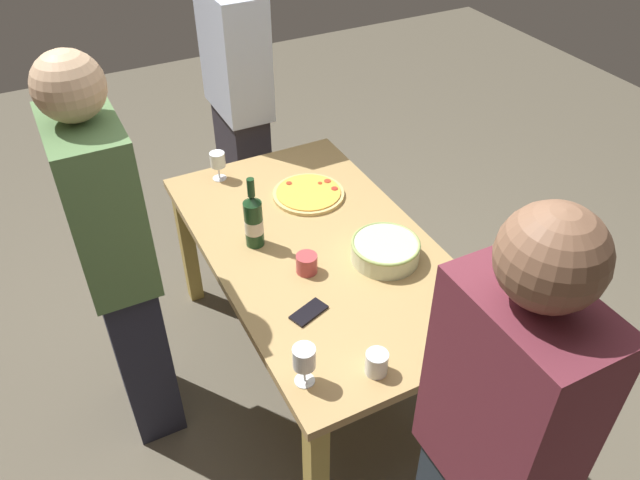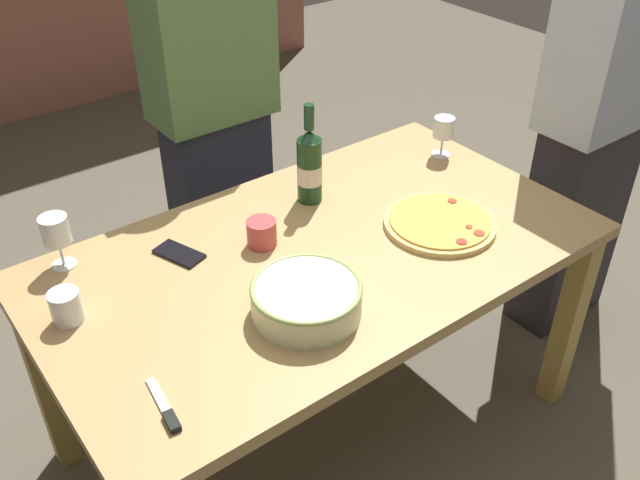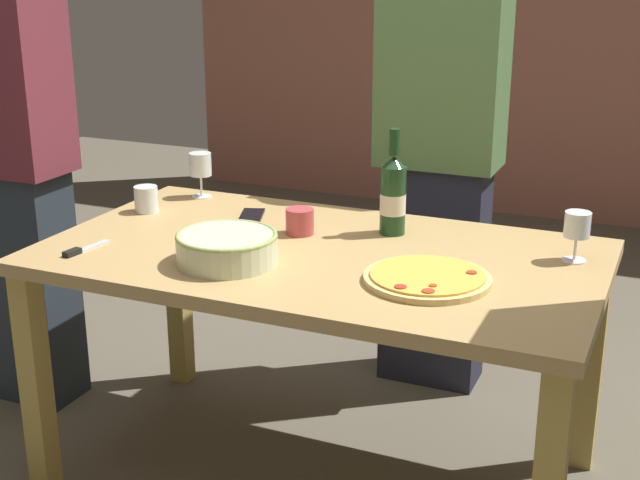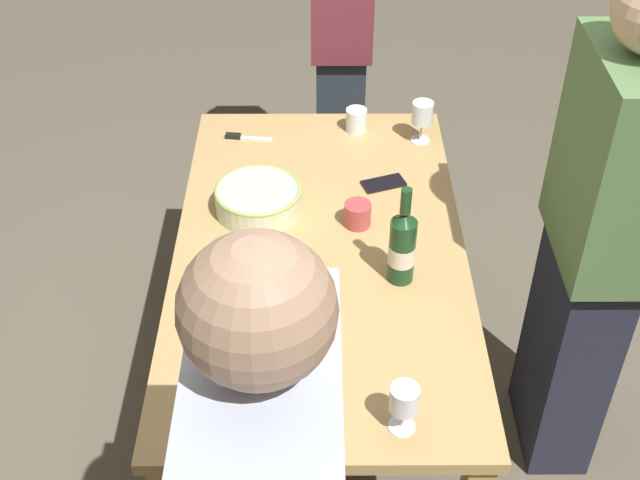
{
  "view_description": "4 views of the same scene",
  "coord_description": "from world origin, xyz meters",
  "px_view_note": "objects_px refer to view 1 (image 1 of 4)",
  "views": [
    {
      "loc": [
        -1.81,
        0.92,
        2.4
      ],
      "look_at": [
        0.0,
        0.0,
        0.78
      ],
      "focal_mm": 34.9,
      "sensor_mm": 36.0,
      "label": 1
    },
    {
      "loc": [
        -0.97,
        -1.28,
        1.91
      ],
      "look_at": [
        0.0,
        0.0,
        0.78
      ],
      "focal_mm": 38.96,
      "sensor_mm": 36.0,
      "label": 2
    },
    {
      "loc": [
        0.95,
        -2.22,
        1.58
      ],
      "look_at": [
        0.0,
        0.0,
        0.78
      ],
      "focal_mm": 49.64,
      "sensor_mm": 36.0,
      "label": 3
    },
    {
      "loc": [
        2.0,
        -0.01,
        2.43
      ],
      "look_at": [
        0.0,
        0.0,
        0.78
      ],
      "focal_mm": 47.31,
      "sensor_mm": 36.0,
      "label": 4
    }
  ],
  "objects_px": {
    "cup_ceramic": "(377,363)",
    "pizza_knife": "(466,319)",
    "dining_table": "(320,263)",
    "person_host": "(490,462)",
    "cell_phone": "(309,312)",
    "pizza": "(309,194)",
    "wine_bottle": "(254,220)",
    "wine_glass_by_bottle": "(304,359)",
    "person_guest_left": "(117,265)",
    "wine_glass_near_pizza": "(218,161)",
    "cup_amber": "(307,264)",
    "serving_bowl": "(385,250)",
    "person_guest_right": "(239,105)"
  },
  "relations": [
    {
      "from": "wine_glass_by_bottle",
      "to": "pizza_knife",
      "type": "relative_size",
      "value": 0.9
    },
    {
      "from": "pizza",
      "to": "pizza_knife",
      "type": "height_order",
      "value": "pizza"
    },
    {
      "from": "dining_table",
      "to": "wine_glass_by_bottle",
      "type": "xyz_separation_m",
      "value": [
        -0.61,
        0.37,
        0.21
      ]
    },
    {
      "from": "dining_table",
      "to": "cup_ceramic",
      "type": "distance_m",
      "value": 0.71
    },
    {
      "from": "wine_glass_near_pizza",
      "to": "person_guest_right",
      "type": "relative_size",
      "value": 0.08
    },
    {
      "from": "cup_ceramic",
      "to": "serving_bowl",
      "type": "bearing_deg",
      "value": -34.47
    },
    {
      "from": "cup_amber",
      "to": "dining_table",
      "type": "bearing_deg",
      "value": -45.3
    },
    {
      "from": "dining_table",
      "to": "person_guest_right",
      "type": "xyz_separation_m",
      "value": [
        1.15,
        -0.09,
        0.22
      ]
    },
    {
      "from": "cell_phone",
      "to": "pizza",
      "type": "bearing_deg",
      "value": 134.26
    },
    {
      "from": "pizza",
      "to": "wine_glass_near_pizza",
      "type": "distance_m",
      "value": 0.47
    },
    {
      "from": "wine_bottle",
      "to": "person_guest_left",
      "type": "distance_m",
      "value": 0.56
    },
    {
      "from": "wine_bottle",
      "to": "pizza_knife",
      "type": "bearing_deg",
      "value": -145.87
    },
    {
      "from": "wine_glass_by_bottle",
      "to": "person_guest_right",
      "type": "height_order",
      "value": "person_guest_right"
    },
    {
      "from": "wine_glass_near_pizza",
      "to": "pizza_knife",
      "type": "distance_m",
      "value": 1.4
    },
    {
      "from": "dining_table",
      "to": "pizza",
      "type": "xyz_separation_m",
      "value": [
        0.36,
        -0.12,
        0.1
      ]
    },
    {
      "from": "wine_glass_by_bottle",
      "to": "person_host",
      "type": "height_order",
      "value": "person_host"
    },
    {
      "from": "dining_table",
      "to": "wine_bottle",
      "type": "xyz_separation_m",
      "value": [
        0.14,
        0.24,
        0.22
      ]
    },
    {
      "from": "dining_table",
      "to": "cup_amber",
      "type": "bearing_deg",
      "value": 134.7
    },
    {
      "from": "serving_bowl",
      "to": "person_host",
      "type": "height_order",
      "value": "person_host"
    },
    {
      "from": "wine_bottle",
      "to": "wine_glass_by_bottle",
      "type": "bearing_deg",
      "value": 170.03
    },
    {
      "from": "cell_phone",
      "to": "person_host",
      "type": "bearing_deg",
      "value": -11.01
    },
    {
      "from": "serving_bowl",
      "to": "pizza_knife",
      "type": "distance_m",
      "value": 0.44
    },
    {
      "from": "dining_table",
      "to": "person_host",
      "type": "relative_size",
      "value": 0.93
    },
    {
      "from": "dining_table",
      "to": "pizza_knife",
      "type": "xyz_separation_m",
      "value": [
        -0.63,
        -0.28,
        0.1
      ]
    },
    {
      "from": "cell_phone",
      "to": "person_guest_left",
      "type": "distance_m",
      "value": 0.75
    },
    {
      "from": "dining_table",
      "to": "cup_amber",
      "type": "xyz_separation_m",
      "value": [
        -0.12,
        0.12,
        0.13
      ]
    },
    {
      "from": "pizza",
      "to": "person_guest_right",
      "type": "height_order",
      "value": "person_guest_right"
    },
    {
      "from": "pizza_knife",
      "to": "wine_bottle",
      "type": "bearing_deg",
      "value": 34.13
    },
    {
      "from": "cell_phone",
      "to": "cup_ceramic",
      "type": "bearing_deg",
      "value": -6.55
    },
    {
      "from": "pizza_knife",
      "to": "person_host",
      "type": "height_order",
      "value": "person_host"
    },
    {
      "from": "pizza",
      "to": "wine_glass_near_pizza",
      "type": "bearing_deg",
      "value": 44.23
    },
    {
      "from": "pizza",
      "to": "serving_bowl",
      "type": "xyz_separation_m",
      "value": [
        -0.55,
        -0.08,
        0.04
      ]
    },
    {
      "from": "wine_glass_near_pizza",
      "to": "cup_amber",
      "type": "distance_m",
      "value": 0.81
    },
    {
      "from": "pizza",
      "to": "serving_bowl",
      "type": "height_order",
      "value": "serving_bowl"
    },
    {
      "from": "cell_phone",
      "to": "person_guest_right",
      "type": "distance_m",
      "value": 1.52
    },
    {
      "from": "dining_table",
      "to": "pizza",
      "type": "bearing_deg",
      "value": -18.84
    },
    {
      "from": "serving_bowl",
      "to": "person_host",
      "type": "bearing_deg",
      "value": 163.77
    },
    {
      "from": "cup_ceramic",
      "to": "person_host",
      "type": "distance_m",
      "value": 0.51
    },
    {
      "from": "serving_bowl",
      "to": "cell_phone",
      "type": "relative_size",
      "value": 1.96
    },
    {
      "from": "dining_table",
      "to": "pizza",
      "type": "height_order",
      "value": "pizza"
    },
    {
      "from": "pizza",
      "to": "cup_amber",
      "type": "relative_size",
      "value": 3.9
    },
    {
      "from": "wine_glass_near_pizza",
      "to": "cell_phone",
      "type": "distance_m",
      "value": 1.03
    },
    {
      "from": "wine_glass_by_bottle",
      "to": "cup_ceramic",
      "type": "bearing_deg",
      "value": -107.42
    },
    {
      "from": "cup_ceramic",
      "to": "cup_amber",
      "type": "bearing_deg",
      "value": -1.69
    },
    {
      "from": "cup_ceramic",
      "to": "pizza_knife",
      "type": "distance_m",
      "value": 0.42
    },
    {
      "from": "wine_bottle",
      "to": "wine_glass_by_bottle",
      "type": "distance_m",
      "value": 0.76
    },
    {
      "from": "wine_bottle",
      "to": "person_guest_right",
      "type": "xyz_separation_m",
      "value": [
        1.01,
        -0.33,
        -0.0
      ]
    },
    {
      "from": "serving_bowl",
      "to": "wine_glass_near_pizza",
      "type": "bearing_deg",
      "value": 24.31
    },
    {
      "from": "wine_bottle",
      "to": "cell_phone",
      "type": "height_order",
      "value": "wine_bottle"
    },
    {
      "from": "person_host",
      "to": "person_guest_left",
      "type": "bearing_deg",
      "value": 32.91
    }
  ]
}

